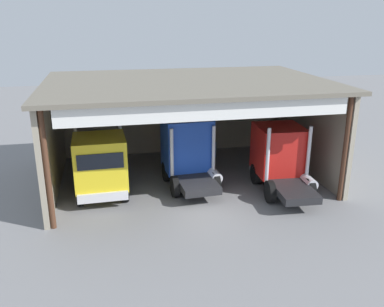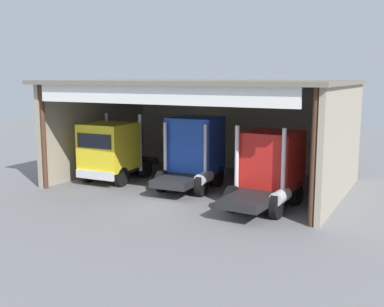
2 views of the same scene
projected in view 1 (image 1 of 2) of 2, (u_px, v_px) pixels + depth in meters
ground_plane at (207, 214)px, 19.05m from camera, size 80.00×80.00×0.00m
workshop_shed at (183, 108)px, 23.16m from camera, size 14.69×10.25×5.50m
truck_yellow_center_bay at (100, 165)px, 20.38m from camera, size 2.69×5.07×3.63m
truck_blue_center_left_bay at (188, 150)px, 21.95m from camera, size 2.74×4.68×3.62m
truck_red_right_bay at (280, 157)px, 21.38m from camera, size 2.57×5.12×3.63m
oil_drum at (206, 146)px, 27.59m from camera, size 0.58×0.58×0.88m
tool_cart at (208, 149)px, 26.76m from camera, size 0.90×0.60×1.00m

